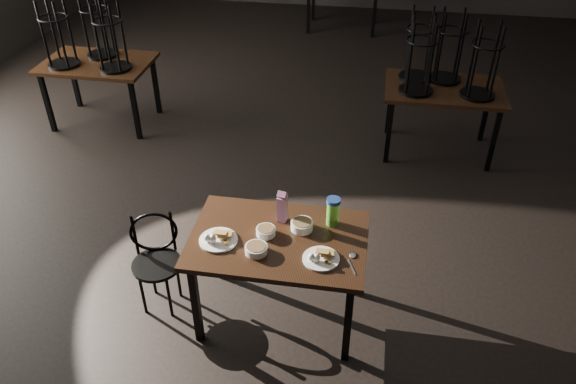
% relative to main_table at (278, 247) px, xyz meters
% --- Properties ---
extents(main_table, '(1.20, 0.80, 0.75)m').
position_rel_main_table_xyz_m(main_table, '(0.00, 0.00, 0.00)').
color(main_table, black).
rests_on(main_table, ground).
extents(plate_left, '(0.26, 0.26, 0.08)m').
position_rel_main_table_xyz_m(plate_left, '(-0.39, -0.10, 0.10)').
color(plate_left, white).
rests_on(plate_left, main_table).
extents(plate_right, '(0.24, 0.24, 0.08)m').
position_rel_main_table_xyz_m(plate_right, '(0.31, -0.17, 0.10)').
color(plate_right, white).
rests_on(plate_right, main_table).
extents(bowl_near, '(0.13, 0.13, 0.05)m').
position_rel_main_table_xyz_m(bowl_near, '(-0.09, 0.02, 0.11)').
color(bowl_near, white).
rests_on(bowl_near, main_table).
extents(bowl_far, '(0.15, 0.15, 0.06)m').
position_rel_main_table_xyz_m(bowl_far, '(0.14, 0.12, 0.11)').
color(bowl_far, white).
rests_on(bowl_far, main_table).
extents(bowl_big, '(0.15, 0.15, 0.05)m').
position_rel_main_table_xyz_m(bowl_big, '(-0.12, -0.17, 0.11)').
color(bowl_big, white).
rests_on(bowl_big, main_table).
extents(juice_carton, '(0.07, 0.07, 0.25)m').
position_rel_main_table_xyz_m(juice_carton, '(-0.01, 0.20, 0.19)').
color(juice_carton, '#8C1969').
rests_on(juice_carton, main_table).
extents(water_bottle, '(0.12, 0.12, 0.21)m').
position_rel_main_table_xyz_m(water_bottle, '(0.34, 0.21, 0.19)').
color(water_bottle, '#62C73A').
rests_on(water_bottle, main_table).
extents(spoon, '(0.07, 0.22, 0.01)m').
position_rel_main_table_xyz_m(spoon, '(0.51, -0.11, 0.08)').
color(spoon, silver).
rests_on(spoon, main_table).
extents(bentwood_chair, '(0.40, 0.40, 0.76)m').
position_rel_main_table_xyz_m(bentwood_chair, '(-0.92, 0.01, -0.22)').
color(bentwood_chair, black).
rests_on(bentwood_chair, ground).
extents(bg_table_left, '(1.20, 0.80, 1.48)m').
position_rel_main_table_xyz_m(bg_table_left, '(-2.55, 2.64, 0.11)').
color(bg_table_left, black).
rests_on(bg_table_left, ground).
extents(bg_table_right, '(1.20, 0.80, 1.48)m').
position_rel_main_table_xyz_m(bg_table_right, '(1.23, 2.62, 0.13)').
color(bg_table_right, black).
rests_on(bg_table_right, ground).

